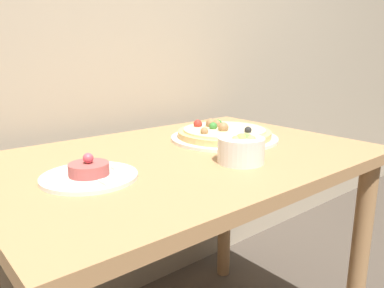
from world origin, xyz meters
name	(u,v)px	position (x,y,z in m)	size (l,w,h in m)	color
dining_table	(184,190)	(0.00, 0.38, 0.65)	(1.12, 0.77, 0.76)	#AD7F51
pizza_plate	(224,134)	(0.22, 0.44, 0.78)	(0.37, 0.37, 0.07)	silver
tartare_plate	(89,174)	(-0.31, 0.35, 0.78)	(0.23, 0.23, 0.06)	silver
small_bowl	(241,149)	(0.06, 0.21, 0.80)	(0.13, 0.13, 0.08)	silver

